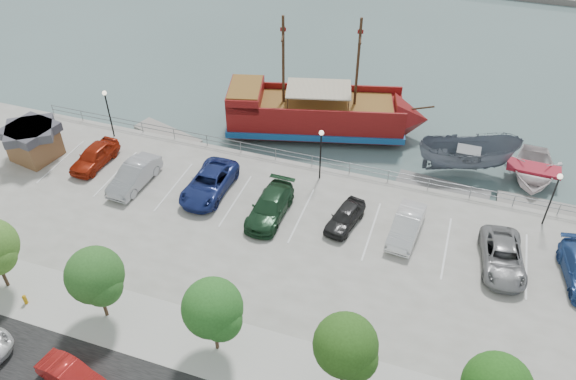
% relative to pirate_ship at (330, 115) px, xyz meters
% --- Properties ---
extents(ground, '(160.00, 160.00, 0.00)m').
position_rel_pirate_ship_xyz_m(ground, '(1.33, -14.26, -1.84)').
color(ground, '#465D5A').
extents(sidewalk, '(100.00, 4.00, 0.05)m').
position_rel_pirate_ship_xyz_m(sidewalk, '(1.33, -24.26, -0.83)').
color(sidewalk, '#B2B1AA').
rests_on(sidewalk, land_slab).
extents(seawall_railing, '(50.00, 0.06, 1.00)m').
position_rel_pirate_ship_xyz_m(seawall_railing, '(1.33, -6.46, -0.32)').
color(seawall_railing, slate).
rests_on(seawall_railing, land_slab).
extents(pirate_ship, '(17.78, 8.86, 11.01)m').
position_rel_pirate_ship_xyz_m(pirate_ship, '(0.00, 0.00, 0.00)').
color(pirate_ship, maroon).
rests_on(pirate_ship, ground).
extents(patrol_boat, '(8.39, 5.14, 3.05)m').
position_rel_pirate_ship_xyz_m(patrol_boat, '(11.73, -2.10, -0.32)').
color(patrol_boat, slate).
rests_on(patrol_boat, ground).
extents(speedboat, '(4.83, 6.64, 1.35)m').
position_rel_pirate_ship_xyz_m(speedboat, '(16.77, -1.31, -1.17)').
color(speedboat, silver).
rests_on(speedboat, ground).
extents(dock_west, '(6.79, 3.68, 0.37)m').
position_rel_pirate_ship_xyz_m(dock_west, '(-13.21, -5.06, -1.66)').
color(dock_west, gray).
rests_on(dock_west, ground).
extents(dock_mid, '(7.16, 2.64, 0.40)m').
position_rel_pirate_ship_xyz_m(dock_mid, '(10.34, -5.06, -1.64)').
color(dock_mid, slate).
rests_on(dock_mid, ground).
extents(dock_east, '(6.93, 2.01, 0.40)m').
position_rel_pirate_ship_xyz_m(dock_east, '(17.83, -5.06, -1.65)').
color(dock_east, gray).
rests_on(dock_east, ground).
extents(shed, '(4.00, 4.00, 2.83)m').
position_rel_pirate_ship_xyz_m(shed, '(-20.77, -12.34, 0.67)').
color(shed, brown).
rests_on(shed, land_slab).
extents(street_sedan, '(4.07, 2.02, 1.28)m').
position_rel_pirate_ship_xyz_m(street_sedan, '(-5.84, -28.62, -0.20)').
color(street_sedan, '#B31A17').
rests_on(street_sedan, street).
extents(fire_hydrant, '(0.24, 0.24, 0.70)m').
position_rel_pirate_ship_xyz_m(fire_hydrant, '(-11.67, -25.06, -0.46)').
color(fire_hydrant, '#C5890D').
rests_on(fire_hydrant, sidewalk).
extents(lamp_post_left, '(0.36, 0.36, 4.28)m').
position_rel_pirate_ship_xyz_m(lamp_post_left, '(-16.67, -7.76, 2.10)').
color(lamp_post_left, black).
rests_on(lamp_post_left, land_slab).
extents(lamp_post_mid, '(0.36, 0.36, 4.28)m').
position_rel_pirate_ship_xyz_m(lamp_post_mid, '(1.33, -7.76, 2.10)').
color(lamp_post_mid, black).
rests_on(lamp_post_mid, land_slab).
extents(lamp_post_right, '(0.36, 0.36, 4.28)m').
position_rel_pirate_ship_xyz_m(lamp_post_right, '(17.33, -7.76, 2.10)').
color(lamp_post_right, black).
rests_on(lamp_post_right, land_slab).
extents(tree_c, '(3.30, 3.20, 5.00)m').
position_rel_pirate_ship_xyz_m(tree_c, '(-6.53, -24.33, 2.45)').
color(tree_c, '#473321').
rests_on(tree_c, sidewalk).
extents(tree_d, '(3.30, 3.20, 5.00)m').
position_rel_pirate_ship_xyz_m(tree_d, '(0.47, -24.33, 2.45)').
color(tree_d, '#473321').
rests_on(tree_d, sidewalk).
extents(tree_e, '(3.30, 3.20, 5.00)m').
position_rel_pirate_ship_xyz_m(tree_e, '(7.47, -24.33, 2.45)').
color(tree_e, '#473321').
rests_on(tree_e, sidewalk).
extents(parked_car_a, '(2.11, 4.76, 1.59)m').
position_rel_pirate_ship_xyz_m(parked_car_a, '(-15.79, -11.69, -0.05)').
color(parked_car_a, '#9B210C').
rests_on(parked_car_a, land_slab).
extents(parked_car_b, '(2.05, 5.18, 1.68)m').
position_rel_pirate_ship_xyz_m(parked_car_b, '(-11.51, -12.94, -0.00)').
color(parked_car_b, '#A4A5AA').
rests_on(parked_car_b, land_slab).
extents(parked_car_c, '(2.72, 5.88, 1.63)m').
position_rel_pirate_ship_xyz_m(parked_car_c, '(-5.86, -11.96, -0.03)').
color(parked_car_c, navy).
rests_on(parked_car_c, land_slab).
extents(parked_car_d, '(2.29, 5.48, 1.58)m').
position_rel_pirate_ship_xyz_m(parked_car_d, '(-0.75, -12.98, -0.05)').
color(parked_car_d, '#1A3B22').
rests_on(parked_car_d, land_slab).
extents(parked_car_e, '(2.43, 4.28, 1.37)m').
position_rel_pirate_ship_xyz_m(parked_car_e, '(4.42, -12.21, -0.16)').
color(parked_car_e, black).
rests_on(parked_car_e, land_slab).
extents(parked_car_f, '(2.09, 4.96, 1.59)m').
position_rel_pirate_ship_xyz_m(parked_car_f, '(8.55, -11.92, -0.05)').
color(parked_car_f, white).
rests_on(parked_car_f, land_slab).
extents(parked_car_g, '(3.21, 5.75, 1.52)m').
position_rel_pirate_ship_xyz_m(parked_car_g, '(14.74, -12.83, -0.08)').
color(parked_car_g, gray).
rests_on(parked_car_g, land_slab).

